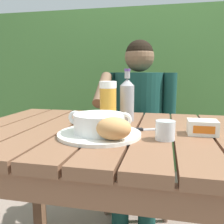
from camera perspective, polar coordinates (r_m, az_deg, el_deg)
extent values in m
cube|color=brown|center=(1.13, -19.77, -3.62)|extent=(0.13, 0.81, 0.04)
cube|color=brown|center=(1.06, -13.38, -4.11)|extent=(0.13, 0.81, 0.04)
cube|color=brown|center=(1.01, -6.24, -4.60)|extent=(0.13, 0.81, 0.04)
cube|color=brown|center=(0.97, 1.55, -5.05)|extent=(0.13, 0.81, 0.04)
cube|color=brown|center=(0.96, 9.74, -5.42)|extent=(0.13, 0.81, 0.04)
cube|color=brown|center=(0.96, 18.03, -5.69)|extent=(0.13, 0.81, 0.04)
cube|color=brown|center=(0.65, -4.94, -18.23)|extent=(1.20, 0.03, 0.08)
cube|color=brown|center=(1.35, 4.51, -3.47)|extent=(1.20, 0.03, 0.08)
cube|color=brown|center=(1.62, -17.03, -13.60)|extent=(0.06, 0.06, 0.73)
cube|color=#467739|center=(2.69, 8.52, 5.26)|extent=(3.76, 0.60, 1.58)
cylinder|color=#4C3823|center=(2.96, -3.13, 1.09)|extent=(0.10, 0.10, 1.11)
sphere|color=#467739|center=(2.95, -3.28, 16.68)|extent=(0.64, 0.64, 0.64)
cylinder|color=brown|center=(1.70, 12.54, -17.53)|extent=(0.04, 0.04, 0.44)
cylinder|color=brown|center=(1.74, -1.26, -16.65)|extent=(0.04, 0.04, 0.44)
cylinder|color=brown|center=(2.06, 12.51, -12.67)|extent=(0.04, 0.04, 0.44)
cylinder|color=brown|center=(2.09, 1.26, -12.08)|extent=(0.04, 0.04, 0.44)
cube|color=brown|center=(1.80, 6.39, -7.94)|extent=(0.43, 0.42, 0.02)
cylinder|color=brown|center=(1.93, 13.03, 0.81)|extent=(0.04, 0.04, 0.53)
cylinder|color=brown|center=(1.96, 1.31, 1.21)|extent=(0.04, 0.04, 0.53)
cube|color=brown|center=(1.95, 7.07, -1.30)|extent=(0.40, 0.02, 0.04)
cube|color=brown|center=(1.93, 7.15, 2.58)|extent=(0.40, 0.02, 0.04)
cube|color=brown|center=(1.92, 7.24, 6.53)|extent=(0.40, 0.02, 0.04)
cylinder|color=#143D36|center=(1.61, 8.25, -18.91)|extent=(0.11, 0.11, 0.45)
cylinder|color=#143D36|center=(1.59, 8.76, -8.11)|extent=(0.13, 0.40, 0.13)
cylinder|color=#143D36|center=(1.63, 1.94, -18.48)|extent=(0.11, 0.11, 0.45)
cylinder|color=#143D36|center=(1.61, 2.65, -7.80)|extent=(0.13, 0.40, 0.13)
cylinder|color=#143D36|center=(1.64, 6.22, 0.93)|extent=(0.32, 0.32, 0.47)
sphere|color=brown|center=(1.62, 6.44, 12.69)|extent=(0.19, 0.19, 0.19)
sphere|color=black|center=(1.63, 6.45, 13.36)|extent=(0.18, 0.18, 0.18)
cylinder|color=#143D36|center=(1.60, 13.38, 4.30)|extent=(0.08, 0.08, 0.26)
cylinder|color=#143D36|center=(1.64, -0.77, 4.68)|extent=(0.08, 0.08, 0.26)
cylinder|color=brown|center=(1.48, -2.17, 5.32)|extent=(0.07, 0.25, 0.21)
cylinder|color=white|center=(0.87, -2.96, -5.15)|extent=(0.30, 0.30, 0.01)
cylinder|color=white|center=(0.86, -2.98, -2.63)|extent=(0.18, 0.18, 0.07)
cylinder|color=#B65219|center=(0.86, -2.99, -1.67)|extent=(0.16, 0.16, 0.01)
torus|color=white|center=(0.89, -8.67, -1.28)|extent=(0.05, 0.01, 0.05)
torus|color=white|center=(0.84, 3.00, -1.79)|extent=(0.05, 0.01, 0.05)
ellipsoid|color=tan|center=(0.77, 0.41, -3.88)|extent=(0.12, 0.10, 0.07)
cylinder|color=gold|center=(1.07, -0.93, 1.47)|extent=(0.07, 0.07, 0.15)
cylinder|color=white|center=(1.06, -0.94, 6.42)|extent=(0.07, 0.07, 0.03)
cylinder|color=#959497|center=(1.12, 3.54, 2.05)|extent=(0.07, 0.07, 0.16)
cone|color=#959497|center=(1.11, 3.59, 7.03)|extent=(0.07, 0.07, 0.03)
cylinder|color=#959497|center=(1.11, 3.61, 8.67)|extent=(0.02, 0.02, 0.03)
cylinder|color=#5B3A82|center=(1.11, 3.62, 9.80)|extent=(0.03, 0.03, 0.01)
cylinder|color=silver|center=(0.83, 12.34, -4.19)|extent=(0.07, 0.07, 0.07)
cube|color=white|center=(0.94, 20.40, -3.38)|extent=(0.10, 0.08, 0.05)
cube|color=orange|center=(0.90, 20.75, -3.94)|extent=(0.07, 0.00, 0.03)
cube|color=silver|center=(0.96, 8.92, -4.06)|extent=(0.11, 0.06, 0.00)
cube|color=black|center=(0.94, 5.35, -4.13)|extent=(0.07, 0.04, 0.01)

